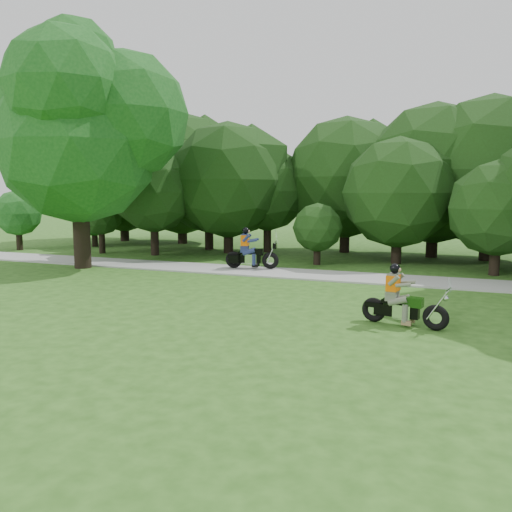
# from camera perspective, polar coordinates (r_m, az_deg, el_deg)

# --- Properties ---
(ground) EXTENTS (100.00, 100.00, 0.00)m
(ground) POSITION_cam_1_polar(r_m,az_deg,el_deg) (11.05, 1.69, -9.06)
(ground) COLOR #285117
(ground) RESTS_ON ground
(walkway) EXTENTS (60.00, 2.20, 0.06)m
(walkway) POSITION_cam_1_polar(r_m,az_deg,el_deg) (18.61, 9.84, -2.33)
(walkway) COLOR #969691
(walkway) RESTS_ON ground
(tree_line) EXTENTS (40.77, 12.40, 7.82)m
(tree_line) POSITION_cam_1_polar(r_m,az_deg,el_deg) (24.88, 13.69, 8.46)
(tree_line) COLOR black
(tree_line) RESTS_ON ground
(big_tree_west) EXTENTS (8.64, 6.56, 9.96)m
(big_tree_west) POSITION_cam_1_polar(r_m,az_deg,el_deg) (22.09, -19.26, 13.79)
(big_tree_west) COLOR black
(big_tree_west) RESTS_ON ground
(chopper_motorcycle) EXTENTS (2.03, 0.75, 1.46)m
(chopper_motorcycle) POSITION_cam_1_polar(r_m,az_deg,el_deg) (12.20, 16.12, -5.17)
(chopper_motorcycle) COLOR black
(chopper_motorcycle) RESTS_ON ground
(touring_motorcycle) EXTENTS (2.16, 0.94, 1.66)m
(touring_motorcycle) POSITION_cam_1_polar(r_m,az_deg,el_deg) (20.02, -0.85, 0.29)
(touring_motorcycle) COLOR black
(touring_motorcycle) RESTS_ON walkway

